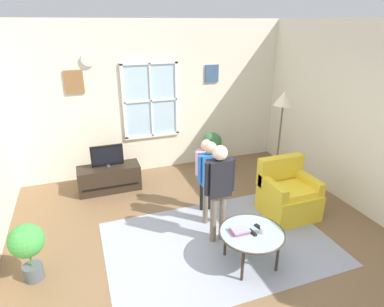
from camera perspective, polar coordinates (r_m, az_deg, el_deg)
ground_plane at (r=4.45m, az=3.84°, el=-17.51°), size 5.84×6.44×0.02m
back_wall at (r=6.40m, az=-6.62°, el=9.63°), size 5.24×0.17×2.89m
area_rug at (r=4.63m, az=4.74°, el=-15.45°), size 3.04×2.06×0.01m
tv_stand at (r=5.99m, az=-14.36°, el=-4.24°), size 1.08×0.44×0.46m
television at (r=5.81m, az=-14.77°, el=-0.38°), size 0.55×0.08×0.40m
armchair at (r=5.29m, az=16.51°, el=-7.00°), size 0.76×0.74×0.87m
coffee_table at (r=4.12m, az=10.49°, el=-13.81°), size 0.81×0.81×0.46m
book_stack at (r=4.06m, az=8.46°, el=-13.28°), size 0.21×0.17×0.05m
cup at (r=4.09m, az=12.45°, el=-13.08°), size 0.07×0.07×0.08m
remote_near_books at (r=4.08m, az=10.66°, el=-13.54°), size 0.06×0.14×0.02m
remote_near_cup at (r=4.19m, az=11.80°, el=-12.61°), size 0.07×0.15×0.02m
person_black_shirt at (r=4.22m, az=4.81°, el=-5.31°), size 0.42×0.19×1.41m
person_pink_shirt at (r=4.99m, az=2.46°, el=-2.42°), size 0.36×0.16×1.20m
person_blue_shirt at (r=4.64m, az=3.20°, el=-3.56°), size 0.39×0.18×1.30m
potted_plant_by_window at (r=6.52m, az=3.51°, el=0.78°), size 0.39×0.39×0.79m
potted_plant_corner at (r=4.24m, az=-27.08°, el=-14.19°), size 0.39×0.39×0.74m
floor_lamp at (r=5.57m, az=15.69°, el=7.52°), size 0.32×0.32×1.78m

